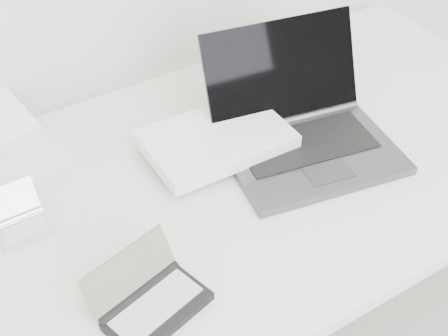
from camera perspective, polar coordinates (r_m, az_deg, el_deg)
desk at (r=1.31m, az=0.17°, el=-2.07°), size 1.60×0.80×0.73m
laptop_large at (r=1.33m, az=3.82°, el=3.08°), size 0.52×0.40×0.22m
netbook_open_white at (r=1.36m, az=-19.34°, el=0.37°), size 0.31×0.36×0.07m
pda_silver at (r=1.22m, az=-18.04°, el=-4.80°), size 0.09×0.11×0.07m
palmtop_charcoal at (r=1.05m, az=-6.78°, el=-11.97°), size 0.20×0.17×0.09m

